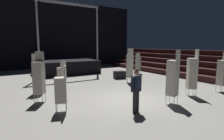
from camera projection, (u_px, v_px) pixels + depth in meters
name	position (u px, v px, depth m)	size (l,w,h in m)	color
ground_plane	(125.00, 100.00, 8.84)	(22.00, 30.00, 0.10)	gray
arena_end_wall	(52.00, 34.00, 20.94)	(22.00, 0.30, 8.00)	black
bleacher_bank_right	(209.00, 65.00, 14.26)	(3.75, 24.00, 2.25)	black
stage_riser	(67.00, 66.00, 16.77)	(5.78, 3.11, 6.31)	black
man_with_tie	(136.00, 88.00, 6.91)	(0.57, 0.33, 1.77)	black
chair_stack_front_left	(223.00, 72.00, 10.03)	(0.51, 0.51, 2.31)	#B2B5BA
chair_stack_front_right	(61.00, 89.00, 7.00)	(0.56, 0.56, 1.88)	#B2B5BA
chair_stack_mid_left	(39.00, 77.00, 8.21)	(0.61, 0.61, 2.39)	#B2B5BA
chair_stack_mid_right	(138.00, 63.00, 16.71)	(0.61, 0.61, 1.96)	#B2B5BA
chair_stack_mid_centre	(41.00, 71.00, 12.31)	(0.55, 0.55, 1.79)	#B2B5BA
chair_stack_rear_left	(38.00, 74.00, 9.76)	(0.56, 0.56, 2.22)	#B2B5BA
chair_stack_rear_right	(62.00, 73.00, 11.58)	(0.57, 0.57, 1.71)	#B2B5BA
chair_stack_rear_centre	(192.00, 73.00, 9.26)	(0.61, 0.61, 2.48)	#B2B5BA
chair_stack_aisle_left	(130.00, 66.00, 12.58)	(0.59, 0.59, 2.48)	#B2B5BA
chair_stack_aisle_right	(173.00, 77.00, 7.94)	(0.55, 0.55, 2.48)	#B2B5BA
equipment_road_case	(120.00, 75.00, 14.30)	(0.90, 0.60, 0.60)	black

